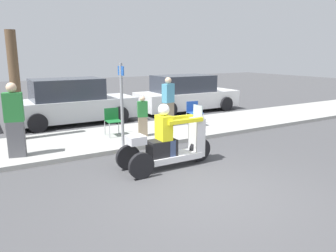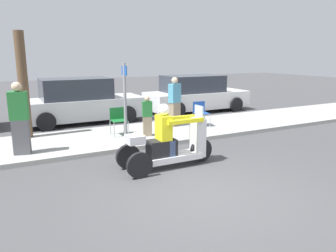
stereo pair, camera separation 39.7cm
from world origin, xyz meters
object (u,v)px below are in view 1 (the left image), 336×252
spectator_end_of_line (168,103)px  parked_car_lot_center (72,103)px  folding_chair_set_back (113,119)px  folding_chair_curbside (194,111)px  street_sign (122,102)px  motorcycle_trike (169,145)px  spectator_far_back (143,117)px  tree_trunk (15,86)px  parked_car_lot_left (186,94)px  spectator_mid_group (15,122)px

spectator_end_of_line → parked_car_lot_center: spectator_end_of_line is taller
spectator_end_of_line → folding_chair_set_back: bearing=-172.2°
folding_chair_curbside → street_sign: bearing=-159.3°
motorcycle_trike → street_sign: (-0.36, 1.79, 0.79)m
spectator_far_back → parked_car_lot_center: size_ratio=0.27×
spectator_end_of_line → street_sign: bearing=-146.4°
spectator_end_of_line → street_sign: size_ratio=0.76×
tree_trunk → folding_chair_curbside: bearing=-10.2°
spectator_far_back → parked_car_lot_left: parked_car_lot_left is taller
spectator_end_of_line → spectator_mid_group: spectator_mid_group is taller
spectator_mid_group → parked_car_lot_center: bearing=58.3°
spectator_far_back → street_sign: bearing=-143.8°
motorcycle_trike → spectator_mid_group: size_ratio=1.29×
motorcycle_trike → spectator_far_back: bearing=76.8°
spectator_mid_group → folding_chair_set_back: bearing=16.6°
folding_chair_set_back → parked_car_lot_center: bearing=98.8°
spectator_mid_group → folding_chair_set_back: spectator_mid_group is taller
spectator_far_back → street_sign: size_ratio=0.55×
spectator_far_back → spectator_end_of_line: (1.40, 0.87, 0.22)m
motorcycle_trike → tree_trunk: size_ratio=0.75×
folding_chair_curbside → folding_chair_set_back: size_ratio=1.00×
spectator_far_back → folding_chair_curbside: spectator_far_back is taller
folding_chair_curbside → tree_trunk: tree_trunk is taller
spectator_mid_group → folding_chair_curbside: size_ratio=2.17×
tree_trunk → motorcycle_trike: bearing=-56.3°
folding_chair_set_back → street_sign: street_sign is taller
parked_car_lot_center → street_sign: (0.24, -4.18, 0.54)m
folding_chair_set_back → parked_car_lot_left: 5.60m
spectator_mid_group → tree_trunk: 1.88m
parked_car_lot_left → spectator_end_of_line: bearing=-133.0°
motorcycle_trike → parked_car_lot_left: bearing=53.3°
spectator_mid_group → folding_chair_set_back: 2.91m
street_sign → folding_chair_set_back: bearing=80.3°
parked_car_lot_center → folding_chair_curbside: bearing=-41.4°
spectator_end_of_line → tree_trunk: bearing=172.4°
folding_chair_curbside → spectator_far_back: bearing=-167.1°
parked_car_lot_left → tree_trunk: 7.56m
motorcycle_trike → spectator_end_of_line: (1.98, 3.35, 0.39)m
folding_chair_set_back → parked_car_lot_center: parked_car_lot_center is taller
folding_chair_set_back → parked_car_lot_center: (-0.45, 2.92, 0.15)m
spectator_mid_group → street_sign: street_sign is taller
spectator_far_back → tree_trunk: tree_trunk is taller
tree_trunk → street_sign: 3.17m
spectator_end_of_line → spectator_mid_group: 5.02m
spectator_far_back → parked_car_lot_left: bearing=42.3°
spectator_far_back → parked_car_lot_left: size_ratio=0.26×
spectator_end_of_line → parked_car_lot_center: (-2.58, 2.63, -0.14)m
spectator_far_back → tree_trunk: size_ratio=0.40×
spectator_far_back → spectator_end_of_line: 1.66m
spectator_end_of_line → street_sign: 2.84m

